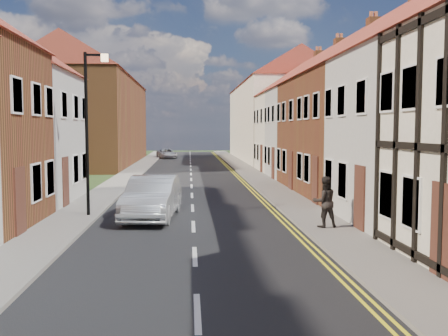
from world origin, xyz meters
name	(u,v)px	position (x,y,z in m)	size (l,w,h in m)	color
road	(192,186)	(0.00, 30.00, 0.01)	(7.00, 90.00, 0.02)	black
pavement_left	(115,186)	(-4.40, 30.00, 0.06)	(1.80, 90.00, 0.12)	slate
pavement_right	(267,185)	(4.40, 30.00, 0.06)	(1.80, 90.00, 0.12)	slate
cottage_r_cream_mid	(396,104)	(9.30, 23.50, 4.48)	(8.30, 5.20, 9.00)	brown
cottage_r_pink	(357,109)	(9.30, 28.90, 4.47)	(8.30, 6.00, 9.00)	brown
cottage_r_white_far	(330,112)	(9.30, 34.30, 4.48)	(8.30, 5.20, 9.00)	#B6B4AC
cottage_r_cream_far	(310,114)	(9.30, 39.70, 4.47)	(8.30, 6.00, 9.00)	#F4E8CD
block_right_far	(276,111)	(9.30, 55.00, 5.29)	(8.30, 24.20, 10.50)	#F4E8CD
block_left_far	(93,109)	(-9.30, 50.00, 5.29)	(8.30, 24.20, 10.50)	brown
lamppost	(89,123)	(-3.81, 20.00, 3.54)	(0.88, 0.15, 6.00)	black
car_mid	(152,198)	(-1.50, 19.73, 0.78)	(1.66, 4.76, 1.57)	#B5B9BD
car_distant	(167,153)	(-2.69, 58.75, 0.56)	(1.85, 4.01, 1.11)	#B5B6BD
pedestrian_right	(324,202)	(4.26, 17.08, 0.95)	(0.81, 0.63, 1.66)	black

